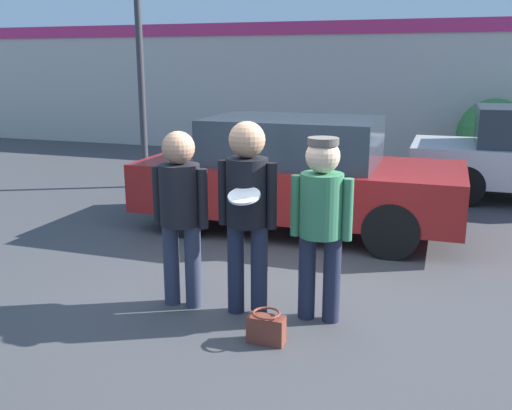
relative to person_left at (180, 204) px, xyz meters
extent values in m
plane|color=#3F3F42|center=(0.73, 0.36, -0.97)|extent=(56.00, 56.00, 0.00)
cube|color=beige|center=(0.73, 9.24, 0.60)|extent=(24.00, 0.18, 3.13)
cube|color=#CC2D6B|center=(0.73, 9.13, 2.01)|extent=(24.00, 0.04, 0.30)
cylinder|color=#2D3347|center=(-0.11, 0.00, -0.58)|extent=(0.15, 0.15, 0.78)
cylinder|color=#2D3347|center=(0.11, 0.00, -0.58)|extent=(0.15, 0.15, 0.78)
cylinder|color=black|center=(0.00, 0.00, 0.09)|extent=(0.37, 0.37, 0.55)
cylinder|color=black|center=(-0.22, 0.00, 0.07)|extent=(0.09, 0.09, 0.54)
cylinder|color=black|center=(0.22, 0.00, 0.07)|extent=(0.09, 0.09, 0.54)
sphere|color=tan|center=(0.00, 0.00, 0.51)|extent=(0.29, 0.29, 0.29)
cylinder|color=#1E2338|center=(0.52, 0.02, -0.55)|extent=(0.15, 0.15, 0.83)
cylinder|color=#1E2338|center=(0.74, 0.02, -0.55)|extent=(0.15, 0.15, 0.83)
cylinder|color=black|center=(0.63, 0.02, 0.16)|extent=(0.36, 0.36, 0.59)
cylinder|color=black|center=(0.41, 0.02, 0.14)|extent=(0.09, 0.09, 0.57)
cylinder|color=black|center=(0.85, 0.02, 0.14)|extent=(0.09, 0.09, 0.57)
sphere|color=tan|center=(0.63, 0.02, 0.61)|extent=(0.31, 0.31, 0.31)
cylinder|color=white|center=(0.70, -0.25, 0.19)|extent=(0.27, 0.26, 0.10)
cylinder|color=#1E2338|center=(1.16, 0.10, -0.58)|extent=(0.15, 0.15, 0.77)
cylinder|color=#1E2338|center=(1.38, 0.10, -0.58)|extent=(0.15, 0.15, 0.77)
cylinder|color=#33724C|center=(1.27, 0.10, 0.07)|extent=(0.36, 0.36, 0.54)
cylinder|color=#33724C|center=(1.05, 0.10, 0.05)|extent=(0.09, 0.09, 0.53)
cylinder|color=#33724C|center=(1.49, 0.10, 0.05)|extent=(0.09, 0.09, 0.53)
sphere|color=#DBB28E|center=(1.27, 0.10, 0.49)|extent=(0.29, 0.29, 0.29)
cylinder|color=#4C4742|center=(1.27, 0.10, 0.61)|extent=(0.26, 0.26, 0.06)
cube|color=maroon|center=(0.39, 2.75, -0.37)|extent=(4.21, 1.79, 0.63)
cube|color=#28333D|center=(0.31, 2.75, 0.24)|extent=(2.19, 1.54, 0.59)
cylinder|color=black|center=(1.70, 3.55, -0.64)|extent=(0.66, 0.22, 0.66)
cylinder|color=black|center=(1.70, 1.95, -0.64)|extent=(0.66, 0.22, 0.66)
cylinder|color=black|center=(-0.91, 3.55, -0.64)|extent=(0.66, 0.22, 0.66)
cylinder|color=black|center=(-0.91, 1.95, -0.64)|extent=(0.66, 0.22, 0.66)
cylinder|color=black|center=(2.53, 6.44, -0.65)|extent=(0.64, 0.22, 0.64)
cylinder|color=black|center=(2.53, 4.85, -0.65)|extent=(0.64, 0.22, 0.64)
cylinder|color=#38383D|center=(-2.91, 4.49, 2.06)|extent=(0.12, 0.12, 6.05)
sphere|color=#387A3D|center=(3.14, 8.31, -0.23)|extent=(1.48, 1.48, 1.48)
cube|color=brown|center=(0.96, -0.47, -0.85)|extent=(0.30, 0.14, 0.23)
torus|color=brown|center=(0.96, -0.47, -0.71)|extent=(0.23, 0.23, 0.02)
camera|label=1|loc=(2.23, -4.48, 1.25)|focal=40.00mm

